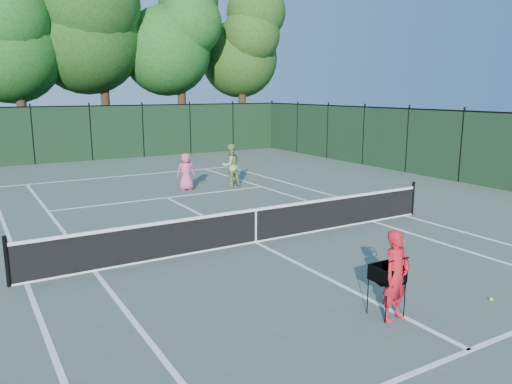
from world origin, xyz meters
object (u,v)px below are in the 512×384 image
ball_hopper (387,274)px  player_green (230,166)px  loose_ball_midcourt (491,299)px  coach (396,276)px  player_pink (186,172)px

ball_hopper → player_green: bearing=93.0°
player_green → loose_ball_midcourt: (-1.11, -12.54, -0.84)m
coach → loose_ball_midcourt: (2.14, -0.39, -0.76)m
coach → player_pink: coach is taller
player_pink → loose_ball_midcourt: size_ratio=21.69×
coach → player_green: size_ratio=0.91×
player_pink → player_green: (1.84, -0.25, 0.14)m
player_green → ball_hopper: (-3.27, -11.96, -0.10)m
coach → player_green: bearing=67.2°
coach → loose_ball_midcourt: size_ratio=23.37×
coach → loose_ball_midcourt: bearing=-18.3°
coach → loose_ball_midcourt: 2.31m
loose_ball_midcourt → coach: bearing=169.6°
ball_hopper → loose_ball_midcourt: 2.36m
player_green → loose_ball_midcourt: size_ratio=25.69×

